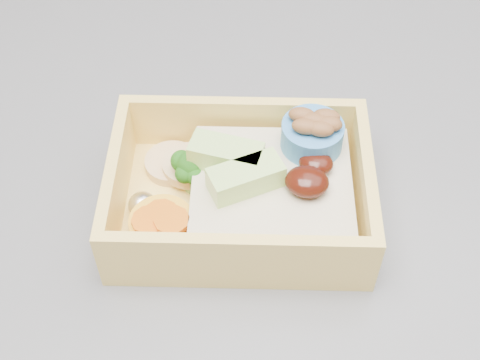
# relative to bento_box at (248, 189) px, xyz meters

# --- Properties ---
(bento_box) EXTENTS (0.19, 0.15, 0.06)m
(bento_box) POSITION_rel_bento_box_xyz_m (0.00, 0.00, 0.00)
(bento_box) COLOR #FFD669
(bento_box) RESTS_ON island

